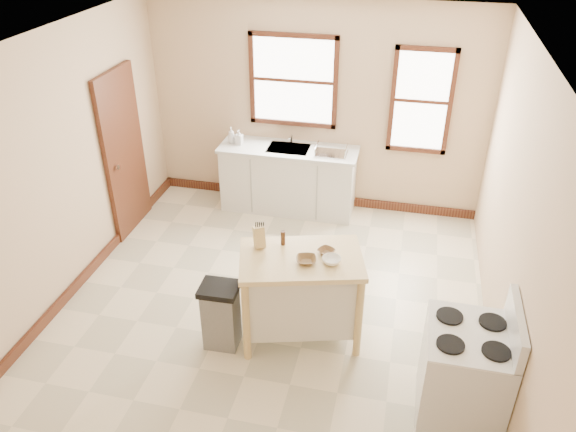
# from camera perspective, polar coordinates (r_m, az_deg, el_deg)

# --- Properties ---
(floor) EXTENTS (5.00, 5.00, 0.00)m
(floor) POSITION_cam_1_polar(r_m,az_deg,el_deg) (6.14, -1.83, -9.50)
(floor) COLOR #BCB395
(floor) RESTS_ON ground
(ceiling) EXTENTS (5.00, 5.00, 0.00)m
(ceiling) POSITION_cam_1_polar(r_m,az_deg,el_deg) (4.83, -2.39, 16.79)
(ceiling) COLOR white
(ceiling) RESTS_ON ground
(wall_back) EXTENTS (4.50, 0.04, 2.80)m
(wall_back) POSITION_cam_1_polar(r_m,az_deg,el_deg) (7.57, 2.82, 10.92)
(wall_back) COLOR tan
(wall_back) RESTS_ON ground
(wall_left) EXTENTS (0.04, 5.00, 2.80)m
(wall_left) POSITION_cam_1_polar(r_m,az_deg,el_deg) (6.26, -22.49, 4.10)
(wall_left) COLOR tan
(wall_left) RESTS_ON ground
(wall_right) EXTENTS (0.04, 5.00, 2.80)m
(wall_right) POSITION_cam_1_polar(r_m,az_deg,el_deg) (5.29, 22.20, -0.72)
(wall_right) COLOR tan
(wall_right) RESTS_ON ground
(window_main) EXTENTS (1.17, 0.06, 1.22)m
(window_main) POSITION_cam_1_polar(r_m,az_deg,el_deg) (7.50, 0.54, 13.58)
(window_main) COLOR #36160E
(window_main) RESTS_ON wall_back
(window_side) EXTENTS (0.77, 0.06, 1.37)m
(window_side) POSITION_cam_1_polar(r_m,az_deg,el_deg) (7.39, 13.38, 11.26)
(window_side) COLOR #36160E
(window_side) RESTS_ON wall_back
(door_left) EXTENTS (0.06, 0.90, 2.10)m
(door_left) POSITION_cam_1_polar(r_m,az_deg,el_deg) (7.36, -16.32, 6.15)
(door_left) COLOR #36160E
(door_left) RESTS_ON ground
(baseboard_back) EXTENTS (4.50, 0.04, 0.12)m
(baseboard_back) POSITION_cam_1_polar(r_m,az_deg,el_deg) (8.10, 2.54, 1.90)
(baseboard_back) COLOR #36160E
(baseboard_back) RESTS_ON ground
(baseboard_left) EXTENTS (0.04, 5.00, 0.12)m
(baseboard_left) POSITION_cam_1_polar(r_m,az_deg,el_deg) (6.90, -20.09, -5.89)
(baseboard_left) COLOR #36160E
(baseboard_left) RESTS_ON ground
(sink_counter) EXTENTS (1.86, 0.62, 0.92)m
(sink_counter) POSITION_cam_1_polar(r_m,az_deg,el_deg) (7.73, 0.04, 3.80)
(sink_counter) COLOR silver
(sink_counter) RESTS_ON ground
(faucet) EXTENTS (0.03, 0.03, 0.22)m
(faucet) POSITION_cam_1_polar(r_m,az_deg,el_deg) (7.65, 0.35, 8.20)
(faucet) COLOR silver
(faucet) RESTS_ON sink_counter
(soap_bottle_a) EXTENTS (0.10, 0.11, 0.22)m
(soap_bottle_a) POSITION_cam_1_polar(r_m,az_deg,el_deg) (7.69, -5.78, 8.17)
(soap_bottle_a) COLOR #B2B2B2
(soap_bottle_a) RESTS_ON sink_counter
(soap_bottle_b) EXTENTS (0.10, 0.10, 0.20)m
(soap_bottle_b) POSITION_cam_1_polar(r_m,az_deg,el_deg) (7.65, -5.00, 8.00)
(soap_bottle_b) COLOR #B2B2B2
(soap_bottle_b) RESTS_ON sink_counter
(dish_rack) EXTENTS (0.47, 0.40, 0.10)m
(dish_rack) POSITION_cam_1_polar(r_m,az_deg,el_deg) (7.36, 4.44, 6.66)
(dish_rack) COLOR silver
(dish_rack) RESTS_ON sink_counter
(kitchen_island) EXTENTS (1.31, 1.02, 0.95)m
(kitchen_island) POSITION_cam_1_polar(r_m,az_deg,el_deg) (5.55, 1.29, -8.19)
(kitchen_island) COLOR #E1C584
(kitchen_island) RESTS_ON ground
(knife_block) EXTENTS (0.14, 0.14, 0.20)m
(knife_block) POSITION_cam_1_polar(r_m,az_deg,el_deg) (5.37, -2.95, -2.21)
(knife_block) COLOR tan
(knife_block) RESTS_ON kitchen_island
(pepper_grinder) EXTENTS (0.05, 0.05, 0.15)m
(pepper_grinder) POSITION_cam_1_polar(r_m,az_deg,el_deg) (5.40, -0.51, -2.24)
(pepper_grinder) COLOR #402311
(pepper_grinder) RESTS_ON kitchen_island
(bowl_a) EXTENTS (0.23, 0.23, 0.05)m
(bowl_a) POSITION_cam_1_polar(r_m,az_deg,el_deg) (5.19, 1.87, -4.49)
(bowl_a) COLOR brown
(bowl_a) RESTS_ON kitchen_island
(bowl_b) EXTENTS (0.21, 0.21, 0.04)m
(bowl_b) POSITION_cam_1_polar(r_m,az_deg,el_deg) (5.33, 3.90, -3.60)
(bowl_b) COLOR brown
(bowl_b) RESTS_ON kitchen_island
(bowl_c) EXTENTS (0.23, 0.23, 0.06)m
(bowl_c) POSITION_cam_1_polar(r_m,az_deg,el_deg) (5.19, 4.45, -4.52)
(bowl_c) COLOR white
(bowl_c) RESTS_ON kitchen_island
(trash_bin) EXTENTS (0.37, 0.32, 0.71)m
(trash_bin) POSITION_cam_1_polar(r_m,az_deg,el_deg) (5.56, -6.82, -10.01)
(trash_bin) COLOR slate
(trash_bin) RESTS_ON ground
(gas_stove) EXTENTS (0.73, 0.74, 1.18)m
(gas_stove) POSITION_cam_1_polar(r_m,az_deg,el_deg) (4.95, 17.57, -14.09)
(gas_stove) COLOR silver
(gas_stove) RESTS_ON ground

